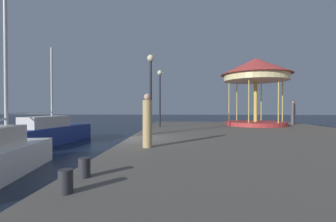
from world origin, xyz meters
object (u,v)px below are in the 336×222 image
object	(u,v)px
sailboat_blue	(46,133)
bollard_center	(84,168)
lamp_post_near_edge	(151,80)
person_far_corner	(293,113)
lamp_post_mid_promenade	(160,88)
carousel	(256,75)
person_mid_promenade	(147,122)
bollard_north	(66,181)

from	to	relation	value
sailboat_blue	bollard_center	distance (m)	10.75
lamp_post_near_edge	bollard_center	world-z (taller)	lamp_post_near_edge
lamp_post_near_edge	bollard_center	bearing A→B (deg)	-93.14
bollard_center	person_far_corner	distance (m)	18.98
lamp_post_mid_promenade	bollard_center	distance (m)	12.79
lamp_post_mid_promenade	person_far_corner	size ratio (longest dim) A/B	2.10
carousel	person_far_corner	xyz separation A→B (m)	(3.37, 0.99, -3.03)
sailboat_blue	carousel	distance (m)	15.52
lamp_post_mid_promenade	person_mid_promenade	bearing A→B (deg)	-87.71
carousel	bollard_center	bearing A→B (deg)	-118.97
bollard_north	person_mid_promenade	xyz separation A→B (m)	(0.72, 4.53, 0.71)
carousel	bollard_north	size ratio (longest dim) A/B	13.67
bollard_center	lamp_post_mid_promenade	bearing A→B (deg)	88.07
carousel	person_mid_promenade	distance (m)	13.15
lamp_post_near_edge	lamp_post_mid_promenade	distance (m)	5.09
carousel	lamp_post_mid_promenade	world-z (taller)	carousel
carousel	person_far_corner	world-z (taller)	carousel
sailboat_blue	lamp_post_near_edge	distance (m)	7.28
sailboat_blue	carousel	size ratio (longest dim) A/B	1.30
sailboat_blue	lamp_post_near_edge	xyz separation A→B (m)	(6.48, -1.46, 2.99)
person_mid_promenade	lamp_post_mid_promenade	bearing A→B (deg)	92.29
sailboat_blue	lamp_post_near_edge	world-z (taller)	sailboat_blue
bollard_center	carousel	bearing A→B (deg)	61.03
bollard_north	person_far_corner	size ratio (longest dim) A/B	0.20
bollard_north	lamp_post_near_edge	bearing A→B (deg)	87.58
lamp_post_mid_promenade	person_far_corner	bearing A→B (deg)	14.23
sailboat_blue	person_far_corner	world-z (taller)	sailboat_blue
lamp_post_near_edge	person_far_corner	distance (m)	13.54
bollard_north	person_mid_promenade	world-z (taller)	person_mid_promenade
lamp_post_mid_promenade	person_mid_promenade	distance (m)	9.08
lamp_post_mid_promenade	bollard_center	size ratio (longest dim) A/B	10.41
bollard_center	bollard_north	bearing A→B (deg)	-86.46
lamp_post_mid_promenade	bollard_north	bearing A→B (deg)	-91.57
carousel	lamp_post_mid_promenade	xyz separation A→B (m)	(-7.48, -1.76, -1.11)
sailboat_blue	carousel	world-z (taller)	carousel
sailboat_blue	person_far_corner	size ratio (longest dim) A/B	3.58
sailboat_blue	carousel	bearing A→B (deg)	21.11
lamp_post_near_edge	person_far_corner	size ratio (longest dim) A/B	2.10
bollard_north	person_mid_promenade	size ratio (longest dim) A/B	0.21
carousel	bollard_center	xyz separation A→B (m)	(-7.90, -14.26, -3.77)
lamp_post_near_edge	bollard_north	size ratio (longest dim) A/B	10.42
sailboat_blue	lamp_post_mid_promenade	distance (m)	8.02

